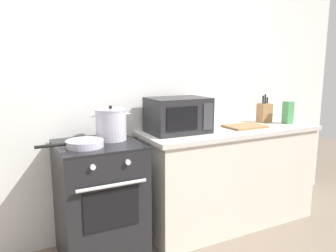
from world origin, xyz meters
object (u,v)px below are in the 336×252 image
Objects in this scene: stock_pot at (111,124)px; cutting_board at (245,126)px; stove at (100,202)px; pasta_box at (288,113)px; microwave at (178,115)px; knife_block at (264,113)px; frying_pan at (84,144)px.

stock_pot is 1.27m from cutting_board.
pasta_box is at bearing -0.87° from stove.
microwave reaches higher than stock_pot.
cutting_board is (1.27, -0.06, -0.11)m from stock_pot.
knife_block is 0.22m from pasta_box.
cutting_board is (1.51, 0.08, -0.02)m from frying_pan.
frying_pan is at bearing -173.48° from knife_block.
stove is 1.86m from knife_block.
knife_block is (0.37, 0.14, 0.09)m from cutting_board.
stock_pot is 1.47× the size of pasta_box.
stock_pot is 1.79m from pasta_box.
microwave reaches higher than cutting_board.
knife_block reaches higher than stock_pot.
stove is at bearing -179.95° from cutting_board.
cutting_board is at bearing -159.35° from knife_block.
microwave is (0.84, 0.15, 0.12)m from frying_pan.
microwave is at bearing 174.80° from pasta_box.
cutting_board is at bearing 176.68° from pasta_box.
knife_block is (1.88, 0.22, 0.07)m from frying_pan.
stock_pot is 0.90× the size of cutting_board.
stove is at bearing -175.43° from knife_block.
stove is 1.99× the size of frying_pan.
pasta_box is at bearing -2.94° from stock_pot.
microwave is 1.39× the size of cutting_board.
stove is 4.18× the size of pasta_box.
stove is 0.60m from stock_pot.
microwave is 1.04m from knife_block.
frying_pan is 1.63× the size of knife_block.
pasta_box is (2.03, 0.05, 0.08)m from frying_pan.
frying_pan is at bearing -147.69° from stove.
pasta_box is (0.15, -0.17, 0.01)m from knife_block.
stove is 0.50m from frying_pan.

